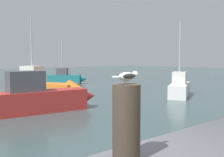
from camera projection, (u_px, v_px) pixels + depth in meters
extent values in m
cylinder|color=#382D23|center=(126.00, 122.00, 3.18)|extent=(0.32, 0.32, 0.87)
cylinder|color=#C66C60|center=(127.00, 83.00, 3.12)|extent=(0.01, 0.01, 0.04)
cylinder|color=#C66C60|center=(125.00, 83.00, 3.15)|extent=(0.01, 0.01, 0.04)
ellipsoid|color=silver|center=(127.00, 77.00, 3.14)|extent=(0.23, 0.10, 0.10)
sphere|color=silver|center=(135.00, 74.00, 3.22)|extent=(0.06, 0.06, 0.06)
cone|color=gold|center=(138.00, 74.00, 3.26)|extent=(0.05, 0.02, 0.02)
cube|color=silver|center=(117.00, 77.00, 3.05)|extent=(0.07, 0.08, 0.01)
ellipsoid|color=#242424|center=(129.00, 76.00, 3.09)|extent=(0.19, 0.04, 0.06)
ellipsoid|color=#242424|center=(123.00, 76.00, 3.18)|extent=(0.19, 0.04, 0.06)
cube|color=#1E7075|center=(64.00, 79.00, 24.94)|extent=(2.72, 2.65, 0.81)
cone|color=#1E7075|center=(83.00, 79.00, 24.86)|extent=(1.15, 1.15, 0.81)
cube|color=#47474C|center=(62.00, 71.00, 24.89)|extent=(1.16, 1.15, 0.61)
cylinder|color=#A5A5A8|center=(62.00, 54.00, 24.78)|extent=(0.08, 0.08, 2.47)
cube|color=orange|center=(42.00, 89.00, 17.34)|extent=(3.11, 4.65, 0.76)
cone|color=orange|center=(78.00, 90.00, 16.31)|extent=(1.54, 1.54, 1.15)
cube|color=silver|center=(32.00, 74.00, 17.57)|extent=(1.39, 1.43, 1.04)
cylinder|color=#A5A5A8|center=(31.00, 41.00, 17.42)|extent=(0.08, 0.08, 3.08)
cube|color=#B72D28|center=(42.00, 101.00, 11.81)|extent=(3.97, 1.41, 0.92)
cone|color=#B72D28|center=(87.00, 96.00, 13.07)|extent=(1.00, 1.00, 0.92)
cube|color=#47474C|center=(26.00, 81.00, 11.36)|extent=(1.52, 0.93, 0.85)
cube|color=silver|center=(180.00, 90.00, 16.75)|extent=(3.46, 2.56, 0.77)
cone|color=silver|center=(183.00, 86.00, 18.60)|extent=(1.22, 1.22, 0.89)
cube|color=silver|center=(179.00, 78.00, 16.41)|extent=(1.24, 1.15, 0.72)
cylinder|color=#A5A5A8|center=(180.00, 47.00, 16.27)|extent=(0.08, 0.08, 2.92)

